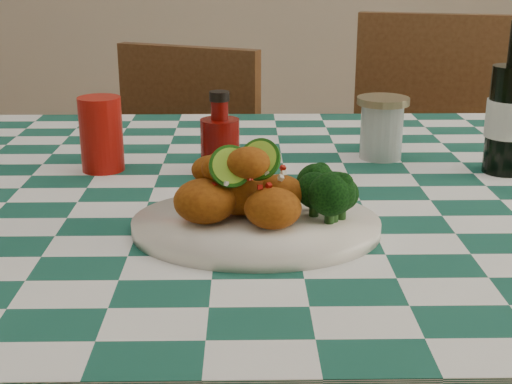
{
  "coord_description": "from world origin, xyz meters",
  "views": [
    {
      "loc": [
        -0.07,
        -1.04,
        1.13
      ],
      "look_at": [
        -0.05,
        -0.19,
        0.84
      ],
      "focal_mm": 50.0,
      "sensor_mm": 36.0,
      "label": 1
    }
  ],
  "objects_px": {
    "fried_chicken_pile": "(248,184)",
    "mason_jar": "(382,128)",
    "red_tumbler": "(101,134)",
    "plate": "(256,226)",
    "ketchup_bottle": "(220,133)",
    "wooden_chair_right": "(422,205)",
    "beer_bottle": "(511,99)",
    "wooden_chair_left": "(158,228)"
  },
  "relations": [
    {
      "from": "ketchup_bottle",
      "to": "wooden_chair_right",
      "type": "height_order",
      "value": "wooden_chair_right"
    },
    {
      "from": "red_tumbler",
      "to": "mason_jar",
      "type": "distance_m",
      "value": 0.48
    },
    {
      "from": "ketchup_bottle",
      "to": "mason_jar",
      "type": "height_order",
      "value": "ketchup_bottle"
    },
    {
      "from": "fried_chicken_pile",
      "to": "wooden_chair_right",
      "type": "bearing_deg",
      "value": 63.33
    },
    {
      "from": "mason_jar",
      "to": "wooden_chair_right",
      "type": "height_order",
      "value": "wooden_chair_right"
    },
    {
      "from": "ketchup_bottle",
      "to": "mason_jar",
      "type": "bearing_deg",
      "value": 17.06
    },
    {
      "from": "wooden_chair_left",
      "to": "wooden_chair_right",
      "type": "xyz_separation_m",
      "value": [
        0.7,
        0.07,
        0.04
      ]
    },
    {
      "from": "plate",
      "to": "mason_jar",
      "type": "height_order",
      "value": "mason_jar"
    },
    {
      "from": "ketchup_bottle",
      "to": "red_tumbler",
      "type": "bearing_deg",
      "value": 174.21
    },
    {
      "from": "plate",
      "to": "beer_bottle",
      "type": "distance_m",
      "value": 0.5
    },
    {
      "from": "fried_chicken_pile",
      "to": "red_tumbler",
      "type": "height_order",
      "value": "red_tumbler"
    },
    {
      "from": "beer_bottle",
      "to": "wooden_chair_left",
      "type": "height_order",
      "value": "beer_bottle"
    },
    {
      "from": "wooden_chair_left",
      "to": "red_tumbler",
      "type": "bearing_deg",
      "value": -66.57
    },
    {
      "from": "mason_jar",
      "to": "wooden_chair_right",
      "type": "xyz_separation_m",
      "value": [
        0.24,
        0.59,
        -0.36
      ]
    },
    {
      "from": "red_tumbler",
      "to": "ketchup_bottle",
      "type": "relative_size",
      "value": 0.91
    },
    {
      "from": "plate",
      "to": "wooden_chair_left",
      "type": "distance_m",
      "value": 0.97
    },
    {
      "from": "plate",
      "to": "beer_bottle",
      "type": "height_order",
      "value": "beer_bottle"
    },
    {
      "from": "red_tumbler",
      "to": "beer_bottle",
      "type": "relative_size",
      "value": 0.5
    },
    {
      "from": "plate",
      "to": "mason_jar",
      "type": "relative_size",
      "value": 2.97
    },
    {
      "from": "plate",
      "to": "wooden_chair_right",
      "type": "xyz_separation_m",
      "value": [
        0.46,
        0.94,
        -0.31
      ]
    },
    {
      "from": "red_tumbler",
      "to": "wooden_chair_left",
      "type": "height_order",
      "value": "red_tumbler"
    },
    {
      "from": "red_tumbler",
      "to": "wooden_chair_right",
      "type": "height_order",
      "value": "wooden_chair_right"
    },
    {
      "from": "red_tumbler",
      "to": "ketchup_bottle",
      "type": "distance_m",
      "value": 0.2
    },
    {
      "from": "plate",
      "to": "fried_chicken_pile",
      "type": "bearing_deg",
      "value": 180.0
    },
    {
      "from": "fried_chicken_pile",
      "to": "mason_jar",
      "type": "relative_size",
      "value": 1.39
    },
    {
      "from": "ketchup_bottle",
      "to": "beer_bottle",
      "type": "bearing_deg",
      "value": -0.46
    },
    {
      "from": "fried_chicken_pile",
      "to": "red_tumbler",
      "type": "xyz_separation_m",
      "value": [
        -0.24,
        0.28,
        -0.0
      ]
    },
    {
      "from": "ketchup_bottle",
      "to": "fried_chicken_pile",
      "type": "bearing_deg",
      "value": -80.42
    },
    {
      "from": "plate",
      "to": "ketchup_bottle",
      "type": "xyz_separation_m",
      "value": [
        -0.05,
        0.26,
        0.06
      ]
    },
    {
      "from": "plate",
      "to": "wooden_chair_right",
      "type": "relative_size",
      "value": 0.33
    },
    {
      "from": "ketchup_bottle",
      "to": "wooden_chair_left",
      "type": "height_order",
      "value": "ketchup_bottle"
    },
    {
      "from": "wooden_chair_left",
      "to": "fried_chicken_pile",
      "type": "bearing_deg",
      "value": -51.02
    },
    {
      "from": "fried_chicken_pile",
      "to": "ketchup_bottle",
      "type": "distance_m",
      "value": 0.27
    },
    {
      "from": "ketchup_bottle",
      "to": "wooden_chair_right",
      "type": "relative_size",
      "value": 0.14
    },
    {
      "from": "mason_jar",
      "to": "beer_bottle",
      "type": "xyz_separation_m",
      "value": [
        0.19,
        -0.09,
        0.07
      ]
    },
    {
      "from": "red_tumbler",
      "to": "beer_bottle",
      "type": "distance_m",
      "value": 0.66
    },
    {
      "from": "wooden_chair_left",
      "to": "wooden_chair_right",
      "type": "height_order",
      "value": "wooden_chair_right"
    },
    {
      "from": "fried_chicken_pile",
      "to": "ketchup_bottle",
      "type": "xyz_separation_m",
      "value": [
        -0.04,
        0.26,
        0.0
      ]
    },
    {
      "from": "beer_bottle",
      "to": "wooden_chair_left",
      "type": "relative_size",
      "value": 0.27
    },
    {
      "from": "red_tumbler",
      "to": "wooden_chair_left",
      "type": "xyz_separation_m",
      "value": [
        0.01,
        0.59,
        -0.4
      ]
    },
    {
      "from": "plate",
      "to": "ketchup_bottle",
      "type": "height_order",
      "value": "ketchup_bottle"
    },
    {
      "from": "fried_chicken_pile",
      "to": "mason_jar",
      "type": "height_order",
      "value": "fried_chicken_pile"
    }
  ]
}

